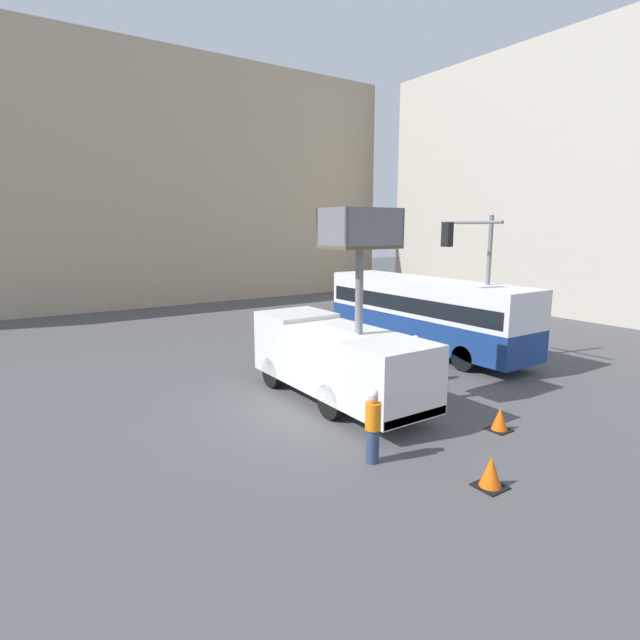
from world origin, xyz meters
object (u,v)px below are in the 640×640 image
(city_bus, at_px, (425,309))
(traffic_light_pole, at_px, (474,266))
(traffic_cone_near_truck, at_px, (491,473))
(traffic_cone_mid_road, at_px, (500,420))
(road_worker_near_truck, at_px, (373,426))
(utility_truck, at_px, (337,355))
(road_worker_directing, at_px, (415,359))

(city_bus, xyz_separation_m, traffic_light_pole, (-0.32, -2.90, 2.16))
(city_bus, height_order, traffic_cone_near_truck, city_bus)
(traffic_light_pole, height_order, traffic_cone_mid_road, traffic_light_pole)
(city_bus, bearing_deg, road_worker_near_truck, 146.81)
(utility_truck, height_order, traffic_cone_mid_road, utility_truck)
(traffic_light_pole, height_order, road_worker_near_truck, traffic_light_pole)
(road_worker_near_truck, height_order, traffic_cone_mid_road, road_worker_near_truck)
(traffic_light_pole, distance_m, road_worker_near_truck, 10.37)
(traffic_light_pole, bearing_deg, traffic_cone_near_truck, -137.73)
(city_bus, xyz_separation_m, road_worker_directing, (-3.82, -3.30, -1.04))
(city_bus, distance_m, traffic_cone_mid_road, 9.40)
(traffic_light_pole, distance_m, road_worker_directing, 4.75)
(road_worker_directing, xyz_separation_m, traffic_cone_mid_road, (-1.14, -4.52, -0.56))
(road_worker_near_truck, bearing_deg, traffic_cone_mid_road, 77.84)
(road_worker_directing, bearing_deg, city_bus, 88.43)
(traffic_cone_near_truck, bearing_deg, traffic_cone_mid_road, 33.39)
(traffic_cone_mid_road, bearing_deg, road_worker_directing, 75.83)
(road_worker_near_truck, bearing_deg, utility_truck, 150.36)
(traffic_cone_near_truck, bearing_deg, utility_truck, 86.32)
(utility_truck, bearing_deg, traffic_cone_near_truck, -93.68)
(city_bus, relative_size, road_worker_directing, 6.03)
(road_worker_near_truck, distance_m, traffic_cone_mid_road, 4.27)
(traffic_cone_mid_road, bearing_deg, utility_truck, 118.31)
(city_bus, relative_size, traffic_cone_near_truck, 14.75)
(city_bus, bearing_deg, road_worker_directing, 149.00)
(city_bus, height_order, traffic_light_pole, traffic_light_pole)
(utility_truck, xyz_separation_m, traffic_light_pole, (7.05, 0.44, 2.52))
(traffic_light_pole, xyz_separation_m, traffic_cone_mid_road, (-4.64, -4.92, -3.77))
(utility_truck, relative_size, road_worker_directing, 4.06)
(traffic_light_pole, bearing_deg, road_worker_near_truck, -153.44)
(road_worker_directing, relative_size, traffic_cone_mid_road, 2.64)
(utility_truck, bearing_deg, traffic_light_pole, 3.60)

